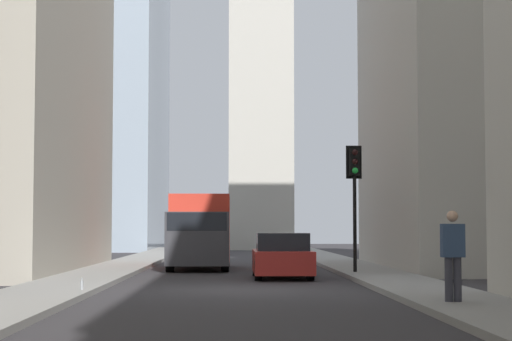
{
  "coord_description": "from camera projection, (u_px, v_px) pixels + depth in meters",
  "views": [
    {
      "loc": [
        -23.56,
        0.12,
        1.57
      ],
      "look_at": [
        12.12,
        -0.75,
        3.8
      ],
      "focal_mm": 64.65,
      "sensor_mm": 36.0,
      "label": 1
    }
  ],
  "objects": [
    {
      "name": "traffic_light_midblock",
      "position": [
        355.0,
        179.0,
        30.35
      ],
      "size": [
        0.43,
        0.52,
        4.17
      ],
      "color": "black",
      "rests_on": "sidewalk_left"
    },
    {
      "name": "sidewalk_right",
      "position": [
        61.0,
        287.0,
        23.31
      ],
      "size": [
        90.0,
        2.2,
        0.14
      ],
      "primitive_type": "cube",
      "color": "gray",
      "rests_on": "ground_plane"
    },
    {
      "name": "sidewalk_left",
      "position": [
        414.0,
        287.0,
        23.53
      ],
      "size": [
        90.0,
        2.2,
        0.14
      ],
      "primitive_type": "cube",
      "color": "gray",
      "rests_on": "ground_plane"
    },
    {
      "name": "pedestrian",
      "position": [
        453.0,
        252.0,
        17.97
      ],
      "size": [
        0.26,
        0.44,
        1.78
      ],
      "color": "#33333D",
      "rests_on": "sidewalk_left"
    },
    {
      "name": "discarded_bottle",
      "position": [
        82.0,
        285.0,
        21.48
      ],
      "size": [
        0.07,
        0.07,
        0.27
      ],
      "color": "#999EA3",
      "rests_on": "sidewalk_right"
    },
    {
      "name": "delivery_truck",
      "position": [
        200.0,
        231.0,
        35.26
      ],
      "size": [
        6.46,
        2.25,
        2.84
      ],
      "color": "red",
      "rests_on": "ground_plane"
    },
    {
      "name": "ground_plane",
      "position": [
        238.0,
        290.0,
        23.41
      ],
      "size": [
        135.0,
        135.0,
        0.0
      ],
      "primitive_type": "plane",
      "color": "#302D30"
    },
    {
      "name": "sedan_red",
      "position": [
        282.0,
        257.0,
        28.83
      ],
      "size": [
        4.3,
        1.78,
        1.42
      ],
      "color": "maroon",
      "rests_on": "ground_plane"
    }
  ]
}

